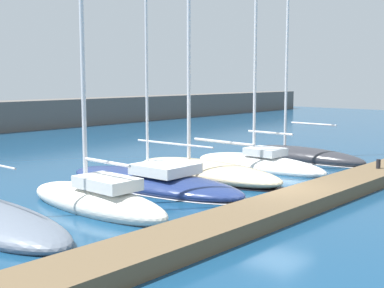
% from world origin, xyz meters
% --- Properties ---
extents(ground_plane, '(120.00, 120.00, 0.00)m').
position_xyz_m(ground_plane, '(0.00, 0.00, 0.00)').
color(ground_plane, navy).
extents(dock_pier, '(27.18, 1.98, 0.53)m').
position_xyz_m(dock_pier, '(0.00, -1.35, 0.27)').
color(dock_pier, brown).
rests_on(dock_pier, ground_plane).
extents(sailboat_ivory_second, '(2.15, 7.30, 14.51)m').
position_xyz_m(sailboat_ivory_second, '(-5.73, 4.05, 0.45)').
color(sailboat_ivory_second, silver).
rests_on(sailboat_ivory_second, ground_plane).
extents(sailboat_navy_third, '(3.54, 9.98, 15.86)m').
position_xyz_m(sailboat_navy_third, '(-1.57, 5.40, 0.28)').
color(sailboat_navy_third, navy).
rests_on(sailboat_navy_third, ground_plane).
extents(sailboat_sand_fourth, '(3.37, 8.99, 16.06)m').
position_xyz_m(sailboat_sand_fourth, '(1.70, 5.10, 0.39)').
color(sailboat_sand_fourth, beige).
rests_on(sailboat_sand_fourth, ground_plane).
extents(sailboat_white_fifth, '(2.60, 8.11, 12.76)m').
position_xyz_m(sailboat_white_fifth, '(5.64, 4.73, 0.25)').
color(sailboat_white_fifth, white).
rests_on(sailboat_white_fifth, ground_plane).
extents(sailboat_charcoal_sixth, '(2.27, 8.18, 16.08)m').
position_xyz_m(sailboat_charcoal_sixth, '(9.50, 4.43, 0.37)').
color(sailboat_charcoal_sixth, '#2D2D33').
rests_on(sailboat_charcoal_sixth, ground_plane).
extents(dock_bollard, '(0.20, 0.20, 0.44)m').
position_xyz_m(dock_bollard, '(6.71, -1.35, 0.75)').
color(dock_bollard, black).
rests_on(dock_bollard, dock_pier).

